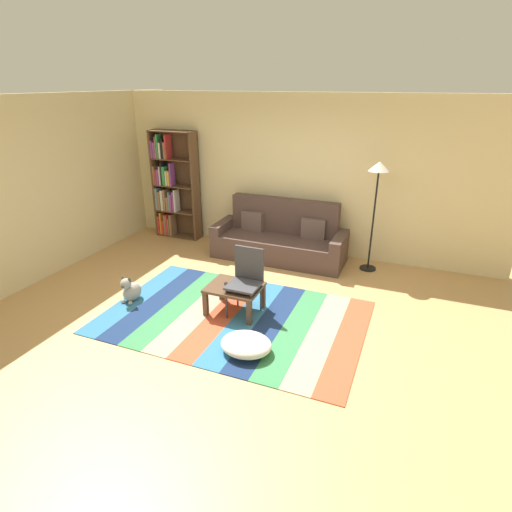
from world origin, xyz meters
TOP-DOWN VIEW (x-y plane):
  - ground_plane at (0.00, 0.00)m, footprint 14.00×14.00m
  - back_wall at (0.00, 2.55)m, footprint 6.80×0.10m
  - left_wall at (-3.40, 0.75)m, footprint 0.10×5.50m
  - rug at (-0.10, -0.11)m, footprint 3.33×2.18m
  - couch at (-0.21, 2.02)m, footprint 2.26×0.80m
  - bookshelf at (-2.53, 2.30)m, footprint 0.90×0.28m
  - coffee_table at (-0.15, 0.03)m, footprint 0.70×0.55m
  - pouf at (0.35, -0.75)m, footprint 0.59×0.51m
  - dog at (-1.62, -0.24)m, footprint 0.22×0.35m
  - standing_lamp at (1.30, 2.10)m, footprint 0.32×0.32m
  - tv_remote at (-0.24, -0.00)m, footprint 0.13×0.14m
  - folding_chair at (0.00, 0.09)m, footprint 0.40×0.40m

SIDE VIEW (x-z plane):
  - ground_plane at x=0.00m, z-range 0.00..0.00m
  - rug at x=-0.10m, z-range 0.00..0.01m
  - pouf at x=0.35m, z-range 0.01..0.20m
  - dog at x=-1.62m, z-range -0.04..0.36m
  - coffee_table at x=-0.15m, z-range 0.13..0.50m
  - couch at x=-0.21m, z-range -0.16..0.84m
  - tv_remote at x=-0.24m, z-range 0.38..0.40m
  - folding_chair at x=0.00m, z-range 0.08..0.98m
  - bookshelf at x=-2.53m, z-range -0.04..2.00m
  - back_wall at x=0.00m, z-range 0.00..2.70m
  - left_wall at x=-3.40m, z-range 0.00..2.70m
  - standing_lamp at x=1.30m, z-range 0.59..2.34m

